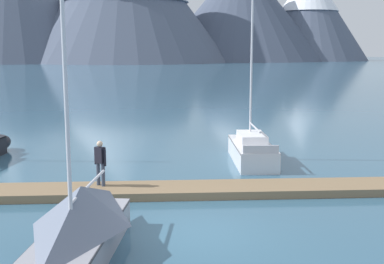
{
  "coord_description": "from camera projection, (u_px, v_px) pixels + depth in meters",
  "views": [
    {
      "loc": [
        -0.55,
        -13.74,
        5.3
      ],
      "look_at": [
        0.0,
        6.0,
        2.0
      ],
      "focal_mm": 46.24,
      "sensor_mm": 36.0,
      "label": 1
    }
  ],
  "objects": [
    {
      "name": "dock",
      "position": [
        193.0,
        190.0,
        18.35
      ],
      "size": [
        26.69,
        2.75,
        0.3
      ],
      "color": "#846B4C",
      "rests_on": "ground"
    },
    {
      "name": "mountain_east_summit",
      "position": [
        309.0,
        12.0,
        243.87
      ],
      "size": [
        58.69,
        58.69,
        44.89
      ],
      "color": "#4C566B",
      "rests_on": "ground"
    },
    {
      "name": "person_on_dock",
      "position": [
        100.0,
        160.0,
        18.24
      ],
      "size": [
        0.48,
        0.41,
        1.69
      ],
      "color": "#384256",
      "rests_on": "dock"
    },
    {
      "name": "ground_plane",
      "position": [
        198.0,
        233.0,
        14.43
      ],
      "size": [
        700.0,
        700.0,
        0.0
      ],
      "primitive_type": "plane",
      "color": "#335B75"
    },
    {
      "name": "mountain_shoulder_ridge",
      "position": [
        241.0,
        8.0,
        237.08
      ],
      "size": [
        82.26,
        82.26,
        48.87
      ],
      "color": "#424C60",
      "rests_on": "ground"
    },
    {
      "name": "sailboat_mid_dock_port",
      "position": [
        250.0,
        148.0,
        23.91
      ],
      "size": [
        1.79,
        5.98,
        7.88
      ],
      "color": "silver",
      "rests_on": "ground"
    },
    {
      "name": "sailboat_second_berth",
      "position": [
        75.0,
        231.0,
        12.25
      ],
      "size": [
        2.25,
        7.0,
        8.97
      ],
      "color": "#93939E",
      "rests_on": "ground"
    }
  ]
}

